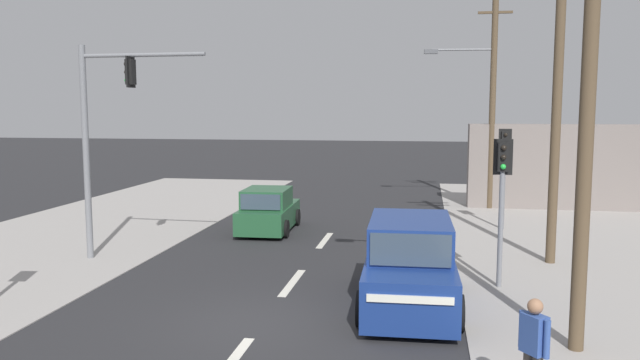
% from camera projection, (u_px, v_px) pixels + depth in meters
% --- Properties ---
extents(ground_plane, '(140.00, 140.00, 0.00)m').
position_uv_depth(ground_plane, '(261.00, 324.00, 12.41)').
color(ground_plane, '#28282B').
extents(lane_dash_mid, '(0.20, 2.40, 0.01)m').
position_uv_depth(lane_dash_mid, '(292.00, 282.00, 15.35)').
color(lane_dash_mid, silver).
rests_on(lane_dash_mid, ground).
extents(lane_dash_far, '(0.20, 2.40, 0.01)m').
position_uv_depth(lane_dash_far, '(325.00, 240.00, 20.25)').
color(lane_dash_far, silver).
rests_on(lane_dash_far, ground).
extents(kerb_left_verge, '(8.00, 40.00, 0.02)m').
position_uv_depth(kerb_left_verge, '(8.00, 259.00, 17.74)').
color(kerb_left_verge, '#A39E99').
rests_on(kerb_left_verge, ground).
extents(utility_pole_foreground_right, '(3.78, 0.28, 10.94)m').
position_uv_depth(utility_pole_foreground_right, '(584.00, 14.00, 10.40)').
color(utility_pole_foreground_right, brown).
rests_on(utility_pole_foreground_right, ground).
extents(utility_pole_midground_right, '(3.78, 0.45, 10.30)m').
position_uv_depth(utility_pole_midground_right, '(554.00, 61.00, 16.64)').
color(utility_pole_midground_right, brown).
rests_on(utility_pole_midground_right, ground).
extents(utility_pole_background_right, '(3.78, 0.52, 9.31)m').
position_uv_depth(utility_pole_background_right, '(489.00, 90.00, 26.11)').
color(utility_pole_background_right, brown).
rests_on(utility_pole_background_right, ground).
extents(traffic_signal_mast, '(3.69, 0.44, 6.00)m').
position_uv_depth(traffic_signal_mast, '(103.00, 124.00, 17.26)').
color(traffic_signal_mast, slate).
rests_on(traffic_signal_mast, ground).
extents(pedestal_signal_right_kerb, '(0.44, 0.29, 3.56)m').
position_uv_depth(pedestal_signal_right_kerb, '(502.00, 188.00, 14.65)').
color(pedestal_signal_right_kerb, slate).
rests_on(pedestal_signal_right_kerb, ground).
extents(pedestal_signal_far_median, '(0.44, 0.29, 3.56)m').
position_uv_depth(pedestal_signal_far_median, '(504.00, 162.00, 21.78)').
color(pedestal_signal_far_median, slate).
rests_on(pedestal_signal_far_median, ground).
extents(shopfront_wall_far, '(12.00, 1.00, 3.60)m').
position_uv_depth(shopfront_wall_far, '(615.00, 168.00, 26.04)').
color(shopfront_wall_far, gray).
rests_on(shopfront_wall_far, ground).
extents(hatchback_oncoming_mid, '(1.88, 3.69, 1.53)m').
position_uv_depth(hatchback_oncoming_mid, '(268.00, 211.00, 21.68)').
color(hatchback_oncoming_mid, '#235633').
rests_on(hatchback_oncoming_mid, ground).
extents(suv_kerbside_parked, '(2.15, 4.58, 1.90)m').
position_uv_depth(suv_kerbside_parked, '(410.00, 266.00, 13.47)').
color(suv_kerbside_parked, navy).
rests_on(suv_kerbside_parked, ground).
extents(pedestrian_at_kerb, '(0.39, 0.47, 1.63)m').
position_uv_depth(pedestrian_at_kerb, '(534.00, 347.00, 8.78)').
color(pedestrian_at_kerb, '#47423D').
rests_on(pedestrian_at_kerb, ground).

